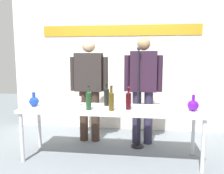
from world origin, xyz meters
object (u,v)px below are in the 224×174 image
at_px(wine_glass_left_4, 57,97).
at_px(wine_glass_right_1, 165,103).
at_px(wine_glass_right_0, 180,102).
at_px(wine_glass_right_2, 173,100).
at_px(decanter_blue_left, 34,101).
at_px(wine_glass_left_3, 79,99).
at_px(wine_bottle_1, 128,100).
at_px(wine_glass_left_2, 54,100).
at_px(wine_bottle_2, 107,96).
at_px(microphone_stand, 138,114).
at_px(wine_glass_left_1, 67,97).
at_px(presenter_right, 143,84).
at_px(decanter_blue_right, 193,105).
at_px(presenter_left, 89,83).
at_px(wine_bottle_3, 111,99).
at_px(wine_bottle_4, 89,100).
at_px(display_table, 111,112).
at_px(wine_glass_left_0, 72,104).
at_px(wine_bottle_0, 111,100).

bearing_deg(wine_glass_left_4, wine_glass_right_1, -7.73).
distance_m(wine_glass_right_0, wine_glass_right_2, 0.18).
relative_size(decanter_blue_left, wine_glass_left_3, 1.56).
relative_size(wine_bottle_1, wine_glass_right_1, 2.12).
distance_m(wine_glass_left_2, wine_glass_right_1, 1.49).
height_order(decanter_blue_left, wine_glass_right_2, decanter_blue_left).
xyz_separation_m(wine_bottle_2, wine_glass_left_3, (-0.39, -0.04, -0.05)).
relative_size(wine_bottle_1, wine_glass_left_3, 2.36).
bearing_deg(decanter_blue_left, microphone_stand, 17.76).
distance_m(wine_glass_left_1, microphone_stand, 1.12).
relative_size(presenter_right, microphone_stand, 1.10).
distance_m(wine_glass_left_1, wine_glass_left_4, 0.14).
bearing_deg(wine_bottle_1, decanter_blue_right, 1.24).
distance_m(presenter_left, wine_bottle_3, 0.75).
bearing_deg(wine_bottle_4, decanter_blue_right, 4.83).
bearing_deg(decanter_blue_right, wine_glass_left_4, 174.68).
relative_size(display_table, wine_glass_left_0, 20.10).
distance_m(wine_glass_right_1, wine_glass_right_2, 0.25).
height_order(wine_bottle_1, wine_glass_left_4, wine_bottle_1).
relative_size(wine_glass_left_0, wine_glass_left_3, 0.95).
bearing_deg(wine_glass_left_2, wine_glass_right_1, 1.26).
height_order(wine_bottle_2, wine_glass_right_0, wine_bottle_2).
bearing_deg(wine_glass_left_2, wine_glass_left_3, 34.41).
relative_size(wine_bottle_0, wine_glass_left_0, 2.66).
height_order(wine_bottle_1, wine_bottle_4, wine_bottle_4).
bearing_deg(wine_bottle_3, wine_glass_right_1, -7.58).
relative_size(wine_bottle_0, wine_bottle_1, 1.07).
relative_size(presenter_left, wine_bottle_1, 5.57).
xyz_separation_m(wine_glass_right_0, wine_glass_right_1, (-0.20, -0.05, -0.01)).
bearing_deg(wine_bottle_0, wine_glass_left_1, 155.30).
bearing_deg(wine_bottle_3, wine_glass_left_4, 172.13).
distance_m(display_table, presenter_left, 0.83).
bearing_deg(wine_glass_left_4, display_table, -10.25).
bearing_deg(wine_glass_right_0, presenter_left, 155.11).
distance_m(wine_bottle_2, wine_glass_right_1, 0.83).
bearing_deg(display_table, presenter_right, 54.45).
bearing_deg(microphone_stand, wine_glass_right_0, -39.27).
bearing_deg(wine_glass_left_1, microphone_stand, 13.88).
bearing_deg(wine_bottle_3, decanter_blue_right, -3.40).
height_order(decanter_blue_right, wine_bottle_1, wine_bottle_1).
xyz_separation_m(decanter_blue_right, wine_glass_right_2, (-0.24, 0.18, 0.03)).
relative_size(display_table, presenter_left, 1.44).
height_order(presenter_right, wine_bottle_3, presenter_right).
bearing_deg(decanter_blue_left, wine_bottle_1, -0.77).
bearing_deg(wine_glass_left_0, wine_bottle_1, 12.63).
height_order(wine_glass_left_4, microphone_stand, microphone_stand).
height_order(wine_bottle_1, wine_glass_left_3, wine_bottle_1).
bearing_deg(display_table, microphone_stand, 49.99).
bearing_deg(decanter_blue_right, wine_glass_left_2, -178.02).
bearing_deg(wine_bottle_2, display_table, -62.12).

